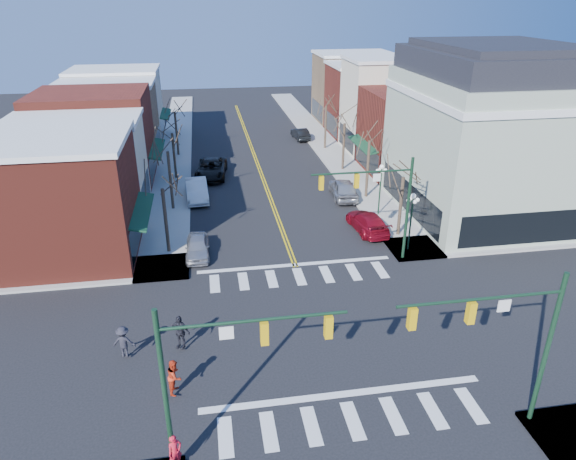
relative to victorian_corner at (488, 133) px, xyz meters
name	(u,v)px	position (x,y,z in m)	size (l,w,h in m)	color
ground	(321,334)	(-16.50, -14.50, -6.66)	(160.00, 160.00, 0.00)	black
sidewalk_left	(170,205)	(-25.25, 5.50, -6.58)	(3.50, 70.00, 0.15)	#9E9B93
sidewalk_right	(366,193)	(-7.75, 5.50, -6.58)	(3.50, 70.00, 0.15)	#9E9B93
bldg_left_brick_a	(54,202)	(-32.00, -2.75, -2.66)	(10.00, 8.50, 8.00)	maroon
bldg_left_stucco_a	(79,169)	(-32.00, 5.00, -2.91)	(10.00, 7.00, 7.50)	beige
bldg_left_brick_b	(95,138)	(-32.00, 13.00, -2.41)	(10.00, 9.00, 8.50)	maroon
bldg_left_tan	(109,122)	(-32.00, 21.25, -2.76)	(10.00, 7.50, 7.80)	#8E6F4E
bldg_left_stucco_b	(118,106)	(-32.00, 29.00, -2.56)	(10.00, 8.00, 8.20)	beige
bldg_right_brick_a	(417,132)	(-1.00, 11.25, -2.66)	(10.00, 8.50, 8.00)	maroon
bldg_right_stucco	(391,107)	(-1.00, 19.00, -1.66)	(10.00, 7.00, 10.00)	beige
bldg_right_brick_b	(370,101)	(-1.00, 26.50, -2.41)	(10.00, 8.00, 8.50)	maroon
bldg_right_tan	(352,88)	(-1.00, 34.50, -2.16)	(10.00, 8.00, 9.00)	#8E6F4E
victorian_corner	(488,133)	(0.00, 0.00, 0.00)	(12.25, 14.25, 13.30)	#A2AF97
traffic_mast_near_left	(216,365)	(-22.05, -21.90, -1.95)	(6.60, 0.28, 7.20)	#14331E
traffic_mast_near_right	(508,333)	(-10.95, -21.90, -1.95)	(6.60, 0.28, 7.20)	#14331E
traffic_mast_far_right	(382,196)	(-10.95, -7.10, -1.95)	(6.60, 0.28, 7.20)	#14331E
lamppost_corner	(412,212)	(-8.30, -6.00, -3.70)	(0.36, 0.36, 4.33)	#14331E
lamppost_midblock	(381,181)	(-8.30, 0.50, -3.70)	(0.36, 0.36, 4.33)	#14331E
tree_left_a	(166,222)	(-24.90, -3.50, -4.28)	(0.24, 0.24, 4.76)	#382B21
tree_left_b	(171,181)	(-24.90, 4.50, -4.14)	(0.24, 0.24, 5.04)	#382B21
tree_left_c	(174,156)	(-24.90, 12.50, -4.38)	(0.24, 0.24, 4.55)	#382B21
tree_left_d	(177,134)	(-24.90, 20.50, -4.21)	(0.24, 0.24, 4.90)	#382B21
tree_right_a	(400,207)	(-8.10, -3.50, -4.35)	(0.24, 0.24, 4.62)	#382B21
tree_right_b	(368,170)	(-8.10, 4.50, -4.07)	(0.24, 0.24, 5.18)	#382B21
tree_right_c	(344,147)	(-8.10, 12.50, -4.24)	(0.24, 0.24, 4.83)	#382B21
tree_right_d	(325,128)	(-8.10, 20.50, -4.17)	(0.24, 0.24, 4.97)	#382B21
car_left_near	(197,247)	(-22.90, -4.30, -5.98)	(1.60, 3.97, 1.35)	#A7A6AA
car_left_mid	(197,190)	(-22.90, 6.65, -5.80)	(1.81, 5.20, 1.71)	silver
car_left_far	(211,169)	(-21.45, 12.53, -5.81)	(2.80, 6.08, 1.69)	black
car_right_near	(368,222)	(-10.10, -2.26, -5.92)	(2.06, 5.07, 1.47)	maroon
car_right_mid	(343,189)	(-10.10, 4.88, -5.80)	(2.03, 5.05, 1.72)	#A7A8AC
car_right_far	(300,134)	(-10.10, 25.34, -5.96)	(1.48, 4.24, 1.40)	black
pedestrian_red_a	(175,452)	(-23.80, -22.00, -5.72)	(0.57, 0.38, 1.57)	red
pedestrian_red_b	(175,376)	(-23.94, -17.83, -5.65)	(0.83, 0.65, 1.71)	red
pedestrian_dark_a	(180,332)	(-23.80, -14.59, -5.58)	(1.09, 0.45, 1.85)	black
pedestrian_dark_b	(124,342)	(-26.50, -14.88, -5.65)	(1.10, 0.63, 1.71)	black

